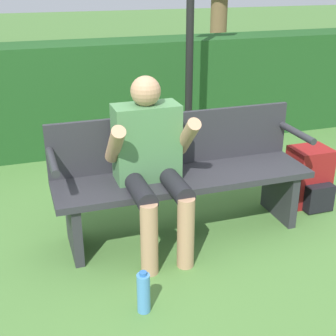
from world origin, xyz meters
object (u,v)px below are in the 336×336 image
person_seated (151,157)px  signpost (191,9)px  backpack (309,178)px  water_bottle (144,293)px  park_bench (181,173)px

person_seated → signpost: bearing=59.7°
backpack → signpost: 1.78m
backpack → water_bottle: backpack is taller
backpack → signpost: size_ratio=0.19×
signpost → water_bottle: bearing=-117.1°
park_bench → backpack: (1.12, 0.05, -0.22)m
park_bench → signpost: size_ratio=0.71×
park_bench → signpost: signpost is taller
park_bench → person_seated: size_ratio=1.56×
person_seated → backpack: 1.45m
person_seated → water_bottle: (-0.25, -0.68, -0.52)m
water_bottle → backpack: bearing=27.6°
person_seated → water_bottle: bearing=-110.4°
park_bench → water_bottle: 1.00m
person_seated → signpost: size_ratio=0.46×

